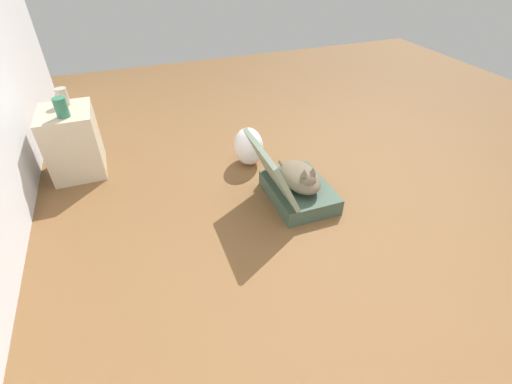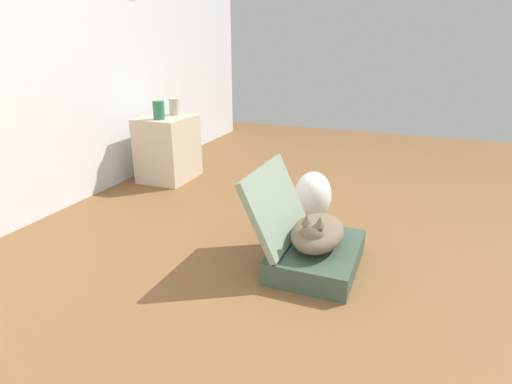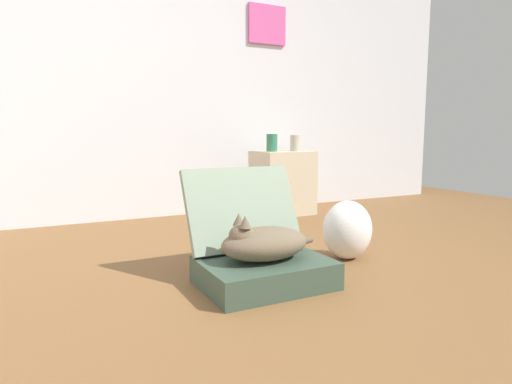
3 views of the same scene
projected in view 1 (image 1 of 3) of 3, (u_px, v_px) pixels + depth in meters
The scene contains 8 objects.
ground_plane at pixel (318, 191), 3.04m from camera, with size 7.68×7.68×0.00m, color brown.
suitcase_base at pixel (299, 192), 2.92m from camera, with size 0.61×0.45×0.13m, color #384C3D.
suitcase_lid at pixel (271, 169), 2.69m from camera, with size 0.61×0.45×0.04m, color gray.
cat at pixel (301, 177), 2.83m from camera, with size 0.52×0.28×0.23m.
plastic_bag_white at pixel (249, 146), 3.30m from camera, with size 0.30×0.26×0.35m, color white.
side_table at pixel (73, 142), 3.13m from camera, with size 0.49×0.42×0.57m, color beige.
vase_tall at pixel (61, 108), 2.83m from camera, with size 0.10×0.10×0.15m, color #2D7051.
vase_short at pixel (63, 97), 3.01m from camera, with size 0.09×0.09×0.14m, color #B7AD99.
Camera 1 is at (-2.10, 1.34, 1.82)m, focal length 25.54 mm.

